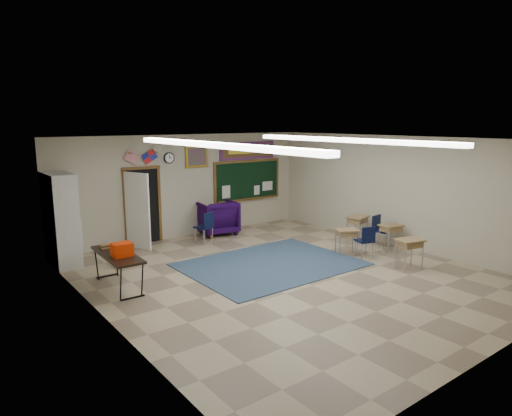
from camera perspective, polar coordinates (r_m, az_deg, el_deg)
floor at (r=10.30m, az=3.81°, el=-8.37°), size 9.00×9.00×0.00m
back_wall at (r=13.58m, az=-8.67°, el=2.75°), size 8.00×0.04×3.00m
front_wall at (r=7.25m, az=28.09°, el=-5.58°), size 8.00×0.04×3.00m
left_wall at (r=7.93m, az=-18.47°, el=-3.50°), size 0.04×9.00×3.00m
right_wall at (r=12.86m, az=17.49°, el=1.92°), size 0.04×9.00×3.00m
ceiling at (r=9.73m, az=4.03°, el=8.54°), size 8.00×9.00×0.04m
area_rug at (r=11.00m, az=1.85°, el=-7.03°), size 4.00×3.00×0.02m
fluorescent_strips at (r=9.74m, az=4.03°, el=8.19°), size 3.86×6.00×0.10m
doorway at (r=12.87m, az=-14.16°, el=0.10°), size 1.10×0.89×2.16m
chalkboard at (r=14.72m, az=-1.04°, el=3.35°), size 2.55×0.14×1.30m
bulletin_board at (r=14.62m, az=-1.07°, el=7.19°), size 2.10×0.05×0.55m
framed_art_print at (r=13.62m, az=-7.40°, el=6.41°), size 0.75×0.05×0.65m
wall_clock at (r=13.20m, az=-10.81°, el=6.16°), size 0.32×0.05×0.32m
wall_flags at (r=12.81m, az=-14.20°, el=6.47°), size 1.16×0.06×0.70m
storage_cabinet at (r=11.72m, az=-23.16°, el=-1.31°), size 0.59×1.25×2.20m
wingback_armchair at (r=13.85m, az=-4.96°, el=-1.17°), size 1.24×1.27×1.02m
student_chair_reading at (r=12.81m, az=-6.54°, el=-2.46°), size 0.57×0.57×0.91m
student_chair_desk_a at (r=11.78m, az=13.40°, el=-4.10°), size 0.51×0.51×0.82m
student_chair_desk_b at (r=12.84m, az=15.45°, el=-2.86°), size 0.48×0.48×0.86m
student_desk_front_left at (r=11.92m, az=11.25°, el=-4.00°), size 0.69×0.63×0.67m
student_desk_front_right at (r=13.18m, az=12.55°, el=-2.41°), size 0.73×0.62×0.75m
student_desk_back_left at (r=11.12m, az=18.56°, el=-5.31°), size 0.69×0.58×0.72m
student_desk_back_right at (r=12.63m, az=16.48°, el=-3.36°), size 0.63×0.52×0.69m
folding_table at (r=9.87m, az=-16.84°, el=-7.30°), size 0.64×1.76×0.99m
wooden_stool at (r=11.24m, az=-16.82°, el=-5.63°), size 0.31×0.31×0.56m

